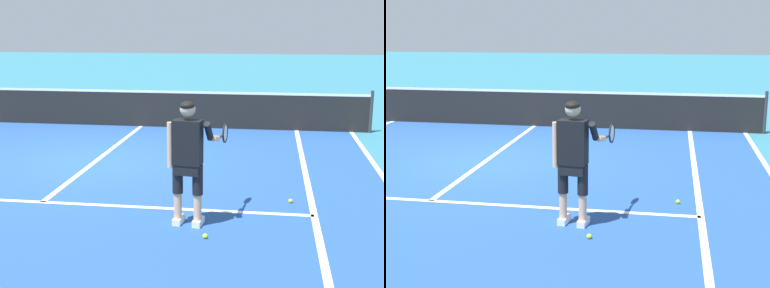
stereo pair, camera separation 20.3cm
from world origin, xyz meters
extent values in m
plane|color=teal|center=(0.00, 0.00, 0.00)|extent=(80.00, 80.00, 0.00)
cube|color=#234C93|center=(0.00, -1.09, 0.00)|extent=(10.98, 10.12, 0.00)
cube|color=white|center=(0.00, -2.63, 0.00)|extent=(8.23, 0.10, 0.01)
cube|color=white|center=(0.00, 0.57, 0.00)|extent=(0.10, 6.40, 0.01)
cube|color=white|center=(4.12, -1.09, 0.00)|extent=(0.10, 9.72, 0.01)
cylinder|color=#333338|center=(5.94, 3.77, 0.54)|extent=(0.08, 0.08, 1.07)
cube|color=black|center=(0.00, 3.77, 0.46)|extent=(11.84, 0.02, 0.91)
cube|color=white|center=(0.00, 3.77, 0.94)|extent=(11.84, 0.03, 0.06)
cube|color=white|center=(2.24, -3.19, 0.04)|extent=(0.15, 0.29, 0.09)
cube|color=white|center=(2.52, -3.23, 0.04)|extent=(0.15, 0.29, 0.09)
cylinder|color=tan|center=(2.23, -3.23, 0.27)|extent=(0.11, 0.11, 0.36)
cylinder|color=black|center=(2.23, -3.23, 0.66)|extent=(0.14, 0.14, 0.41)
cylinder|color=tan|center=(2.51, -3.27, 0.27)|extent=(0.11, 0.11, 0.36)
cylinder|color=black|center=(2.51, -3.27, 0.66)|extent=(0.14, 0.14, 0.41)
cube|color=black|center=(2.37, -3.25, 0.82)|extent=(0.36, 0.24, 0.20)
cube|color=black|center=(2.37, -3.25, 1.16)|extent=(0.41, 0.27, 0.60)
cylinder|color=tan|center=(2.13, -3.22, 1.11)|extent=(0.09, 0.09, 0.62)
cylinder|color=black|center=(2.65, -3.19, 1.31)|extent=(0.12, 0.27, 0.29)
cylinder|color=tan|center=(2.71, -2.99, 1.17)|extent=(0.12, 0.30, 0.14)
sphere|color=tan|center=(2.37, -3.24, 1.60)|extent=(0.21, 0.21, 0.21)
ellipsoid|color=black|center=(2.37, -3.26, 1.66)|extent=(0.22, 0.22, 0.12)
cylinder|color=#232326|center=(2.76, -2.77, 1.14)|extent=(0.06, 0.20, 0.03)
cylinder|color=black|center=(2.78, -2.62, 1.14)|extent=(0.04, 0.10, 0.02)
torus|color=black|center=(2.80, -2.44, 1.14)|extent=(0.06, 0.30, 0.30)
cylinder|color=silver|center=(2.80, -2.44, 1.14)|extent=(0.04, 0.25, 0.25)
sphere|color=#CCE02D|center=(3.79, -2.10, 0.03)|extent=(0.07, 0.07, 0.07)
sphere|color=#CCE02D|center=(2.67, -3.69, 0.03)|extent=(0.07, 0.07, 0.07)
camera|label=1|loc=(3.46, -10.13, 2.69)|focal=50.43mm
camera|label=2|loc=(3.66, -10.09, 2.69)|focal=50.43mm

